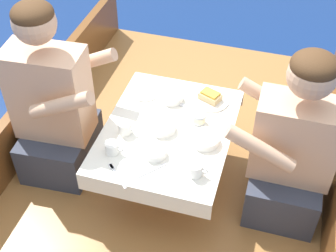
{
  "coord_description": "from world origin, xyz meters",
  "views": [
    {
      "loc": [
        0.49,
        -1.61,
        2.31
      ],
      "look_at": [
        0.0,
        0.06,
        0.69
      ],
      "focal_mm": 50.0,
      "sensor_mm": 36.0,
      "label": 1
    }
  ],
  "objects": [
    {
      "name": "coffee_cup_center",
      "position": [
        -0.2,
        -0.03,
        0.71
      ],
      "size": [
        0.1,
        0.07,
        0.07
      ],
      "color": "white",
      "rests_on": "cockpit_table"
    },
    {
      "name": "coffee_cup_port",
      "position": [
        -0.21,
        -0.17,
        0.71
      ],
      "size": [
        0.09,
        0.07,
        0.06
      ],
      "color": "white",
      "rests_on": "cockpit_table"
    },
    {
      "name": "bowl_center_far",
      "position": [
        -0.01,
        -0.13,
        0.7
      ],
      "size": [
        0.11,
        0.11,
        0.04
      ],
      "color": "white",
      "rests_on": "cockpit_table"
    },
    {
      "name": "bowl_port_far",
      "position": [
        0.2,
        0.02,
        0.7
      ],
      "size": [
        0.14,
        0.14,
        0.04
      ],
      "color": "white",
      "rests_on": "cockpit_table"
    },
    {
      "name": "boat_deck",
      "position": [
        0.0,
        0.0,
        0.14
      ],
      "size": [
        1.84,
        3.04,
        0.27
      ],
      "primitive_type": "cube",
      "color": "#9E6B38",
      "rests_on": "ground_plane"
    },
    {
      "name": "tin_can",
      "position": [
        0.14,
        0.16,
        0.7
      ],
      "size": [
        0.07,
        0.07,
        0.05
      ],
      "color": "silver",
      "rests_on": "cockpit_table"
    },
    {
      "name": "coffee_cup_starboard",
      "position": [
        0.21,
        -0.2,
        0.71
      ],
      "size": [
        0.09,
        0.07,
        0.07
      ],
      "color": "white",
      "rests_on": "cockpit_table"
    },
    {
      "name": "ground_plane",
      "position": [
        0.0,
        0.0,
        0.0
      ],
      "size": [
        60.0,
        60.0,
        0.0
      ],
      "primitive_type": "plane",
      "color": "navy"
    },
    {
      "name": "person_port",
      "position": [
        -0.62,
        0.03,
        0.7
      ],
      "size": [
        0.54,
        0.47,
        1.04
      ],
      "rotation": [
        0.0,
        0.0,
        0.07
      ],
      "color": "#333847",
      "rests_on": "boat_deck"
    },
    {
      "name": "bowl_starboard_near",
      "position": [
        -0.02,
        0.05,
        0.7
      ],
      "size": [
        0.13,
        0.13,
        0.04
      ],
      "color": "white",
      "rests_on": "cockpit_table"
    },
    {
      "name": "sandwich",
      "position": [
        0.16,
        0.35,
        0.71
      ],
      "size": [
        0.13,
        0.11,
        0.05
      ],
      "rotation": [
        0.0,
        0.0,
        -0.39
      ],
      "color": "#E0BC7F",
      "rests_on": "plate_sandwich"
    },
    {
      "name": "plate_sandwich",
      "position": [
        0.16,
        0.35,
        0.68
      ],
      "size": [
        0.21,
        0.21,
        0.01
      ],
      "color": "white",
      "rests_on": "cockpit_table"
    },
    {
      "name": "gunwale_starboard",
      "position": [
        0.89,
        0.0,
        0.44
      ],
      "size": [
        0.06,
        3.04,
        0.34
      ],
      "primitive_type": "cube",
      "color": "brown",
      "rests_on": "boat_deck"
    },
    {
      "name": "bowl_port_near",
      "position": [
        -0.04,
        0.29,
        0.7
      ],
      "size": [
        0.12,
        0.12,
        0.04
      ],
      "color": "white",
      "rests_on": "cockpit_table"
    },
    {
      "name": "utensil_spoon_port",
      "position": [
        0.06,
        0.24,
        0.68
      ],
      "size": [
        0.15,
        0.11,
        0.01
      ],
      "rotation": [
        0.0,
        0.0,
        2.52
      ],
      "color": "silver",
      "rests_on": "cockpit_table"
    },
    {
      "name": "person_starboard",
      "position": [
        0.62,
        0.09,
        0.67
      ],
      "size": [
        0.52,
        0.44,
        0.97
      ],
      "rotation": [
        0.0,
        0.0,
        3.14
      ],
      "color": "#333847",
      "rests_on": "boat_deck"
    },
    {
      "name": "utensil_fork_port",
      "position": [
        -0.14,
        -0.3,
        0.68
      ],
      "size": [
        0.13,
        0.13,
        0.0
      ],
      "rotation": [
        0.0,
        0.0,
        2.37
      ],
      "color": "silver",
      "rests_on": "cockpit_table"
    },
    {
      "name": "plate_bread",
      "position": [
        -0.21,
        0.31,
        0.68
      ],
      "size": [
        0.16,
        0.16,
        0.01
      ],
      "color": "white",
      "rests_on": "cockpit_table"
    },
    {
      "name": "utensil_knife_starboard",
      "position": [
        0.01,
        -0.24,
        0.68
      ],
      "size": [
        0.12,
        0.14,
        0.0
      ],
      "rotation": [
        0.0,
        0.0,
        0.85
      ],
      "color": "silver",
      "rests_on": "cockpit_table"
    },
    {
      "name": "cockpit_table",
      "position": [
        0.0,
        0.06,
        0.63
      ],
      "size": [
        0.65,
        0.83,
        0.4
      ],
      "color": "#B2B2B7",
      "rests_on": "boat_deck"
    },
    {
      "name": "gunwale_port",
      "position": [
        -0.89,
        0.0,
        0.44
      ],
      "size": [
        0.06,
        3.04,
        0.34
      ],
      "primitive_type": "cube",
      "color": "brown",
      "rests_on": "boat_deck"
    }
  ]
}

